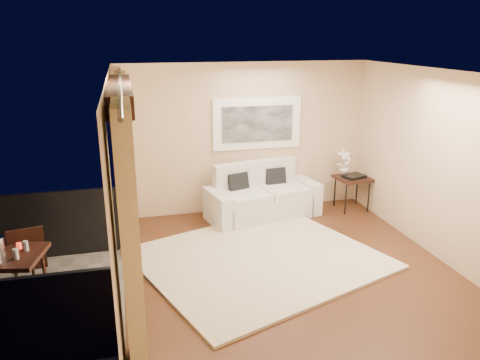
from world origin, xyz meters
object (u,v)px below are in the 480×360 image
object	(u,v)px
side_table	(352,180)
orchid	(344,163)
bistro_table	(11,261)
sofa	(261,198)
balcony_chair_far	(28,257)

from	to	relation	value
side_table	orchid	bearing A→B (deg)	141.33
side_table	bistro_table	world-z (taller)	bistro_table
orchid	side_table	bearing A→B (deg)	-38.67
bistro_table	sofa	bearing A→B (deg)	33.04
side_table	sofa	bearing A→B (deg)	177.02
orchid	sofa	bearing A→B (deg)	-179.39
side_table	bistro_table	distance (m)	5.84
sofa	balcony_chair_far	world-z (taller)	sofa
bistro_table	balcony_chair_far	size ratio (longest dim) A/B	0.83
bistro_table	orchid	bearing A→B (deg)	24.48
orchid	bistro_table	distance (m)	5.76
sofa	orchid	bearing A→B (deg)	-11.39
sofa	balcony_chair_far	bearing A→B (deg)	-163.30
sofa	orchid	world-z (taller)	orchid
side_table	bistro_table	bearing A→B (deg)	-157.02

